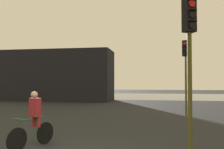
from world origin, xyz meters
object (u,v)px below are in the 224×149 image
(distant_building, at_px, (54,76))
(cyclist, at_px, (34,119))
(traffic_light_far_right, at_px, (186,63))
(traffic_light_near_right, at_px, (190,45))

(distant_building, xyz_separation_m, cyclist, (6.96, -17.95, -1.77))
(distant_building, bearing_deg, cyclist, -68.80)
(traffic_light_far_right, bearing_deg, traffic_light_near_right, 112.71)
(traffic_light_far_right, relative_size, cyclist, 2.62)
(distant_building, relative_size, traffic_light_near_right, 2.94)
(distant_building, distance_m, cyclist, 19.33)
(traffic_light_near_right, relative_size, cyclist, 2.54)
(distant_building, height_order, cyclist, distant_building)
(cyclist, bearing_deg, distant_building, -49.19)
(traffic_light_near_right, bearing_deg, cyclist, -26.23)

